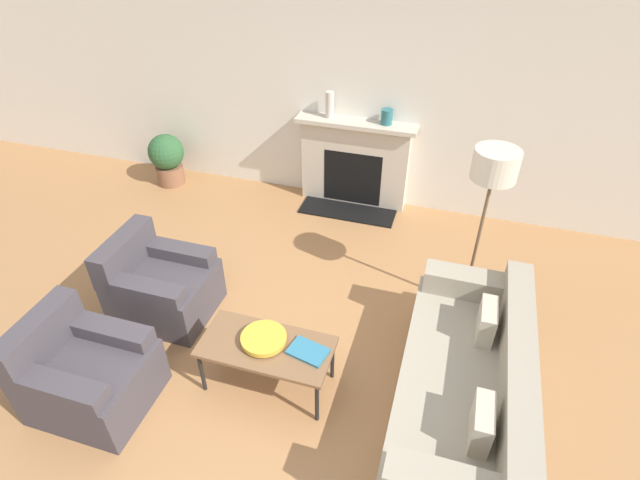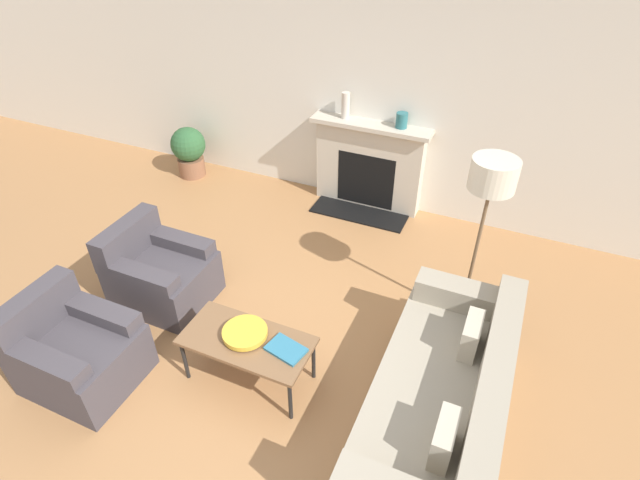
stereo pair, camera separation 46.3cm
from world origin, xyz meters
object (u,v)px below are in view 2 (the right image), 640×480
at_px(coffee_table, 247,343).
at_px(mantel_vase_center_left, 402,120).
at_px(bowl, 245,333).
at_px(mantel_vase_left, 346,105).
at_px(potted_plant, 189,150).
at_px(book, 286,349).
at_px(fireplace, 368,166).
at_px(floor_lamp, 489,193).
at_px(armchair_far, 160,273).
at_px(couch, 441,403).
at_px(armchair_near, 76,351).

relative_size(coffee_table, mantel_vase_center_left, 6.03).
distance_m(bowl, mantel_vase_left, 3.01).
bearing_deg(potted_plant, book, -43.33).
distance_m(fireplace, potted_plant, 2.46).
relative_size(fireplace, book, 4.34).
bearing_deg(floor_lamp, fireplace, 134.41).
bearing_deg(fireplace, armchair_far, -117.12).
bearing_deg(couch, armchair_near, -76.01).
bearing_deg(floor_lamp, armchair_near, -144.21).
xyz_separation_m(mantel_vase_left, potted_plant, (-2.12, -0.27, -0.85)).
distance_m(coffee_table, mantel_vase_left, 3.06).
relative_size(mantel_vase_center_left, potted_plant, 0.25).
height_order(fireplace, mantel_vase_left, mantel_vase_left).
height_order(couch, armchair_far, couch).
bearing_deg(potted_plant, armchair_far, -60.88).
height_order(fireplace, book, fireplace).
bearing_deg(armchair_near, floor_lamp, -54.21).
bearing_deg(mantel_vase_center_left, fireplace, -177.51).
xyz_separation_m(armchair_near, potted_plant, (-1.20, 3.21, 0.07)).
relative_size(armchair_near, bowl, 2.39).
distance_m(armchair_near, armchair_far, 1.05).
relative_size(fireplace, armchair_near, 1.65).
bearing_deg(book, armchair_far, 176.00).
distance_m(couch, coffee_table, 1.52).
bearing_deg(couch, floor_lamp, -177.49).
bearing_deg(armchair_far, fireplace, -27.12).
bearing_deg(mantel_vase_center_left, mantel_vase_left, 180.00).
bearing_deg(bowl, coffee_table, -46.10).
relative_size(armchair_near, mantel_vase_center_left, 5.00).
bearing_deg(potted_plant, fireplace, 6.00).
xyz_separation_m(armchair_far, potted_plant, (-1.20, 2.16, 0.07)).
bearing_deg(floor_lamp, armchair_far, -161.48).
distance_m(book, mantel_vase_left, 3.08).
bearing_deg(potted_plant, coffee_table, -47.21).
bearing_deg(armchair_far, floor_lamp, -71.48).
relative_size(fireplace, potted_plant, 2.07).
xyz_separation_m(armchair_far, mantel_vase_center_left, (1.58, 2.43, 0.86)).
bearing_deg(armchair_far, potted_plant, 29.12).
height_order(fireplace, mantel_vase_center_left, mantel_vase_center_left).
relative_size(armchair_far, floor_lamp, 0.52).
distance_m(armchair_far, book, 1.67).
xyz_separation_m(bowl, potted_plant, (-2.43, 2.63, -0.11)).
distance_m(armchair_near, bowl, 1.37).
bearing_deg(book, mantel_vase_center_left, 102.88).
distance_m(coffee_table, mantel_vase_center_left, 3.04).
xyz_separation_m(fireplace, bowl, (-0.01, -2.89, -0.04)).
relative_size(mantel_vase_left, mantel_vase_center_left, 1.77).
bearing_deg(bowl, armchair_near, -154.95).
height_order(couch, bowl, couch).
distance_m(fireplace, armchair_far, 2.72).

